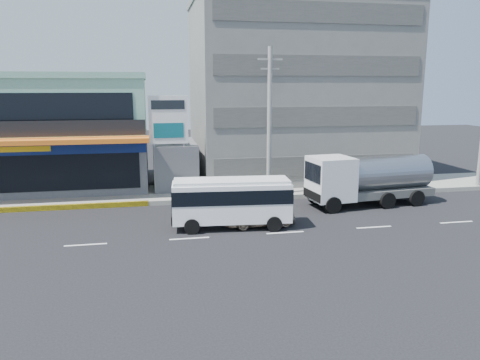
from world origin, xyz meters
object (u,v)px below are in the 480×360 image
minibus (232,199)px  tanker_truck (366,179)px  satellite_dish (175,142)px  utility_pole_near (269,123)px  concrete_building (294,92)px  sedan (259,214)px  shop_building (64,134)px  billboard (168,125)px

minibus → tanker_truck: tanker_truck is taller
satellite_dish → minibus: satellite_dish is taller
satellite_dish → utility_pole_near: size_ratio=0.15×
concrete_building → satellite_dish: (-10.00, -4.00, -3.42)m
concrete_building → utility_pole_near: (-4.00, -7.60, -1.85)m
sedan → shop_building: bearing=40.3°
utility_pole_near → tanker_truck: 7.19m
minibus → billboard: bearing=110.8°
satellite_dish → shop_building: bearing=159.8°
concrete_building → minibus: concrete_building is taller
sedan → concrete_building: bearing=-27.6°
tanker_truck → satellite_dish: bearing=151.2°
shop_building → tanker_truck: bearing=-25.4°
tanker_truck → shop_building: bearing=154.6°
shop_building → minibus: shop_building is taller
concrete_building → sedan: concrete_building is taller
shop_building → tanker_truck: (19.66, -9.35, -2.27)m
concrete_building → billboard: size_ratio=2.32×
minibus → sedan: size_ratio=1.63×
minibus → satellite_dish: bearing=104.3°
shop_building → tanker_truck: 21.89m
shop_building → satellite_dish: 8.54m
concrete_building → tanker_truck: 11.79m
shop_building → minibus: size_ratio=1.92×
tanker_truck → sedan: bearing=-158.2°
utility_pole_near → sedan: size_ratio=2.52×
utility_pole_near → minibus: size_ratio=1.54×
concrete_building → utility_pole_near: 8.79m
billboard → satellite_dish: bearing=74.5°
satellite_dish → utility_pole_near: (6.00, -3.60, 1.57)m
utility_pole_near → minibus: bearing=-121.2°
minibus → sedan: bearing=-0.0°
billboard → minibus: 8.89m
concrete_building → billboard: 12.17m
concrete_building → satellite_dish: size_ratio=10.67×
minibus → concrete_building: bearing=60.7°
minibus → utility_pole_near: bearing=58.8°
concrete_building → sedan: (-6.05, -13.50, -6.32)m
sedan → billboard: bearing=26.5°
sedan → satellite_dish: bearing=19.1°
billboard → tanker_truck: size_ratio=0.82×
concrete_building → tanker_truck: (1.66, -10.41, -5.27)m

